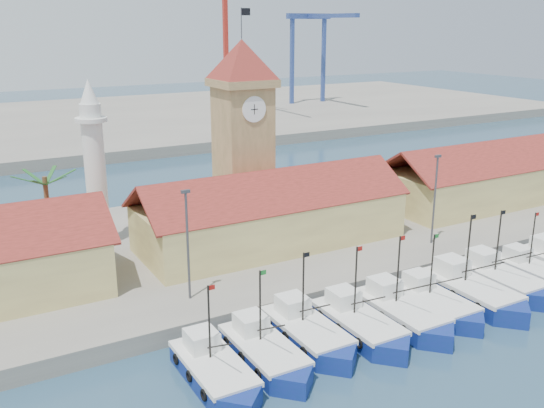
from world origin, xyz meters
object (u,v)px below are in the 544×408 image
clock_tower (243,131)px  boat_5 (436,305)px  boat_0 (216,374)px  minaret (95,164)px

clock_tower → boat_5: bearing=-76.6°
boat_0 → clock_tower: bearing=59.2°
boat_5 → clock_tower: clock_tower is taller
boat_5 → minaret: size_ratio=0.56×
boat_5 → clock_tower: size_ratio=0.40×
boat_0 → minaret: size_ratio=0.57×
boat_0 → boat_5: bearing=1.2°
boat_0 → boat_5: size_ratio=1.02×
boat_5 → boat_0: bearing=-178.8°
minaret → clock_tower: bearing=-7.6°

